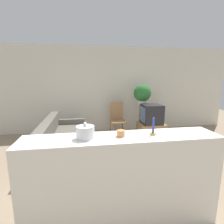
% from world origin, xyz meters
% --- Properties ---
extents(ground_plane, '(14.00, 14.00, 0.00)m').
position_xyz_m(ground_plane, '(0.00, 0.00, 0.00)').
color(ground_plane, gray).
extents(wall_back, '(9.00, 0.06, 2.70)m').
position_xyz_m(wall_back, '(0.00, 3.43, 1.35)').
color(wall_back, silver).
rests_on(wall_back, ground_plane).
extents(couch, '(0.89, 2.04, 0.82)m').
position_xyz_m(couch, '(-0.90, 1.65, 0.30)').
color(couch, '#605B51').
rests_on(couch, ground_plane).
extents(tv_stand, '(0.73, 0.57, 0.45)m').
position_xyz_m(tv_stand, '(1.47, 2.37, 0.23)').
color(tv_stand, '#9E754C').
rests_on(tv_stand, ground_plane).
extents(television, '(0.54, 0.54, 0.54)m').
position_xyz_m(television, '(1.46, 2.37, 0.72)').
color(television, '#232328').
rests_on(television, tv_stand).
extents(wooden_chair, '(0.44, 0.44, 1.01)m').
position_xyz_m(wooden_chair, '(0.56, 2.84, 0.55)').
color(wooden_chair, '#9E754C').
rests_on(wooden_chair, ground_plane).
extents(plant_stand, '(0.17, 0.17, 0.91)m').
position_xyz_m(plant_stand, '(1.35, 2.88, 0.46)').
color(plant_stand, '#9E754C').
rests_on(plant_stand, ground_plane).
extents(potted_plant, '(0.52, 0.52, 0.62)m').
position_xyz_m(potted_plant, '(1.35, 2.88, 1.26)').
color(potted_plant, white).
rests_on(potted_plant, plant_stand).
extents(foreground_counter, '(2.23, 0.44, 1.10)m').
position_xyz_m(foreground_counter, '(0.00, -0.41, 0.55)').
color(foreground_counter, white).
rests_on(foreground_counter, ground_plane).
extents(decorative_bowl, '(0.20, 0.20, 0.18)m').
position_xyz_m(decorative_bowl, '(-0.41, -0.41, 1.17)').
color(decorative_bowl, silver).
rests_on(decorative_bowl, foreground_counter).
extents(candle_jar, '(0.09, 0.09, 0.07)m').
position_xyz_m(candle_jar, '(-0.02, -0.41, 1.13)').
color(candle_jar, '#C6844C').
rests_on(candle_jar, foreground_counter).
extents(candlestick, '(0.07, 0.07, 0.20)m').
position_xyz_m(candlestick, '(0.36, -0.41, 1.16)').
color(candlestick, '#B7933D').
rests_on(candlestick, foreground_counter).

